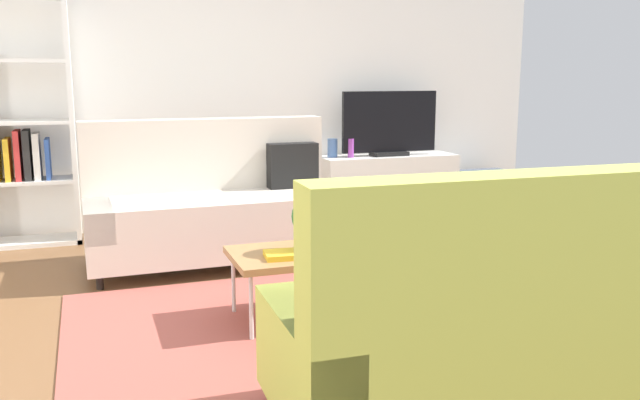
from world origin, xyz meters
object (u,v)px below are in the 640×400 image
Objects in this scene: couch_green at (503,321)px; table_book_0 at (286,255)px; bookshelf at (3,133)px; couch_beige at (215,206)px; coffee_table at (324,254)px; vase_0 at (332,148)px; tv at (389,124)px; tv_console at (387,187)px; storage_trunk at (486,192)px; potted_plant at (314,220)px; bottle_0 at (351,148)px.

couch_green is 8.01× the size of table_book_0.
couch_beige is at bearing -34.90° from bookshelf.
vase_0 reaches higher than coffee_table.
vase_0 is at bearing 173.12° from tv.
tv_console is (1.96, 1.07, -0.12)m from couch_beige.
vase_0 is at bearing 174.90° from storage_trunk.
couch_beige is at bearing -151.94° from tv.
couch_beige is 3.68× the size of storage_trunk.
potted_plant is (-2.75, -2.42, 0.39)m from storage_trunk.
tv_console is at bearing 174.81° from storage_trunk.
storage_trunk is at bearing -4.16° from tv.
bottle_0 is at bearing -147.25° from couch_beige.
couch_green is at bearing -78.83° from coffee_table.
tv is 1.32m from storage_trunk.
couch_green is at bearing -100.21° from vase_0.
table_book_0 reaches higher than coffee_table.
couch_beige reaches higher than tv_console.
coffee_table is at bearing -122.54° from tv.
bookshelf reaches higher than storage_trunk.
vase_0 is at bearing 0.59° from bookshelf.
coffee_table is at bearing 104.35° from couch_beige.
bottle_0 is at bearing 78.93° from couch_green.
tv reaches higher than potted_plant.
bookshelf is 8.75× the size of table_book_0.
couch_green reaches higher than vase_0.
couch_beige is 2.23m from tv_console.
table_book_0 is at bearing -159.26° from coffee_table.
tv is at bearing 54.42° from table_book_0.
tv is 2.91× the size of potted_plant.
potted_plant reaches higher than storage_trunk.
bookshelf is (-3.52, 0.02, 0.64)m from tv_console.
coffee_table is at bearing -115.21° from bottle_0.
couch_beige is 1.52m from table_book_0.
tv_console is 0.59m from bottle_0.
storage_trunk is at bearing 40.26° from table_book_0.
bookshelf reaches higher than couch_beige.
vase_0 is (-0.58, 0.05, 0.41)m from tv_console.
bookshelf is at bearing 121.15° from couch_green.
couch_beige is 1.97m from bookshelf.
bookshelf is 4.68m from storage_trunk.
vase_0 is at bearing 68.61° from coffee_table.
vase_0 is (2.94, 0.03, -0.23)m from bookshelf.
potted_plant is (-1.65, -2.50, -0.34)m from tv.
tv is (0.00, -0.02, 0.63)m from tv_console.
bottle_0 is (1.22, 2.48, 0.12)m from potted_plant.
storage_trunk is (1.10, -0.08, -0.73)m from tv.
bookshelf reaches higher than potted_plant.
potted_plant is 0.27m from table_book_0.
storage_trunk is at bearing -2.26° from bottle_0.
bookshelf is (-1.94, 2.51, 0.57)m from coffee_table.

